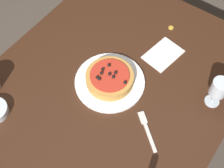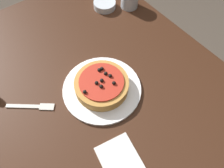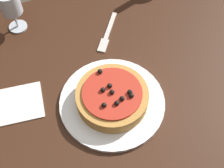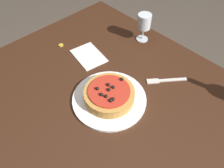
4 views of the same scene
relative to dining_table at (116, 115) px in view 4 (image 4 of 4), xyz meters
name	(u,v)px [view 4 (image 4 of 4)]	position (x,y,z in m)	size (l,w,h in m)	color
dining_table	(116,115)	(0.00, 0.00, 0.00)	(1.30, 0.99, 0.77)	#381E11
dinner_plate	(109,99)	(-0.03, -0.01, 0.10)	(0.30, 0.30, 0.01)	white
pizza	(109,94)	(-0.03, -0.01, 0.13)	(0.20, 0.20, 0.06)	#BC843D
wine_glass	(144,22)	(-0.20, 0.39, 0.19)	(0.07, 0.07, 0.14)	silver
fork	(164,80)	(0.06, 0.23, 0.09)	(0.13, 0.15, 0.00)	beige
paper_napkin	(89,56)	(-0.29, 0.10, 0.09)	(0.19, 0.15, 0.00)	silver
bottle_cap	(61,45)	(-0.45, 0.05, 0.09)	(0.02, 0.02, 0.01)	gold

